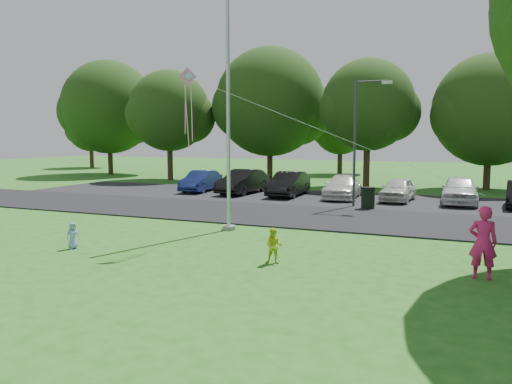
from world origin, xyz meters
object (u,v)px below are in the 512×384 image
at_px(street_lamp, 360,131).
at_px(child_yellow, 274,246).
at_px(flagpole, 228,118).
at_px(child_blue, 73,236).
at_px(trash_can, 368,198).
at_px(kite, 196,94).
at_px(woman, 483,243).

xyz_separation_m(street_lamp, child_yellow, (-0.03, -11.88, -3.27)).
bearing_deg(street_lamp, flagpole, -114.90).
relative_size(flagpole, child_blue, 12.00).
distance_m(trash_can, child_yellow, 11.29).
relative_size(trash_can, kite, 0.12).
xyz_separation_m(street_lamp, woman, (5.22, -11.32, -2.85)).
distance_m(flagpole, street_lamp, 8.52).
height_order(flagpole, trash_can, flagpole).
bearing_deg(child_blue, trash_can, -3.63).
height_order(street_lamp, woman, street_lamp).
distance_m(flagpole, woman, 9.81).
distance_m(trash_can, child_blue, 13.88).
bearing_deg(street_lamp, child_blue, -119.05).
bearing_deg(child_yellow, street_lamp, 79.68).
bearing_deg(woman, trash_can, -70.23).
relative_size(flagpole, woman, 5.47).
bearing_deg(flagpole, kite, -84.25).
bearing_deg(trash_can, woman, -66.52).
bearing_deg(child_yellow, woman, -4.09).
distance_m(woman, child_blue, 11.78).
relative_size(woman, kite, 0.21).
bearing_deg(child_blue, kite, -34.97).
height_order(street_lamp, kite, street_lamp).
bearing_deg(woman, child_yellow, 2.39).
bearing_deg(street_lamp, trash_can, -48.59).
xyz_separation_m(woman, child_yellow, (-5.25, -0.56, -0.41)).
height_order(woman, child_yellow, woman).
bearing_deg(flagpole, trash_can, 61.57).
height_order(flagpole, woman, flagpole).
height_order(trash_can, child_blue, trash_can).
relative_size(flagpole, trash_can, 9.25).
distance_m(street_lamp, child_yellow, 12.32).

